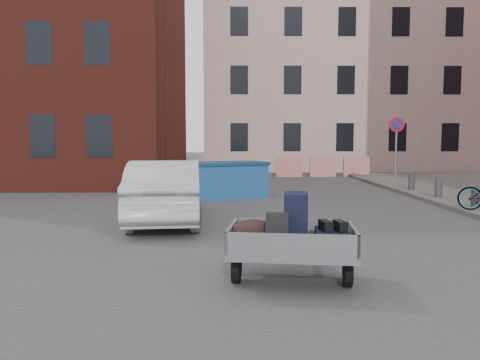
{
  "coord_description": "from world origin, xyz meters",
  "views": [
    {
      "loc": [
        -0.21,
        -8.54,
        1.89
      ],
      "look_at": [
        -0.12,
        0.52,
        1.1
      ],
      "focal_mm": 35.0,
      "sensor_mm": 36.0,
      "label": 1
    }
  ],
  "objects": [
    {
      "name": "ground",
      "position": [
        0.0,
        0.0,
        0.0
      ],
      "size": [
        120.0,
        120.0,
        0.0
      ],
      "primitive_type": "plane",
      "color": "#38383A",
      "rests_on": "ground"
    },
    {
      "name": "building_brick",
      "position": [
        -9.0,
        13.0,
        7.0
      ],
      "size": [
        12.0,
        10.0,
        14.0
      ],
      "primitive_type": "cube",
      "color": "#591E16",
      "rests_on": "ground"
    },
    {
      "name": "building_pink",
      "position": [
        6.0,
        22.0,
        7.0
      ],
      "size": [
        16.0,
        8.0,
        14.0
      ],
      "primitive_type": "cube",
      "color": "tan",
      "rests_on": "ground"
    },
    {
      "name": "no_parking_sign",
      "position": [
        6.0,
        9.48,
        2.01
      ],
      "size": [
        0.6,
        0.09,
        2.65
      ],
      "color": "gray",
      "rests_on": "sidewalk"
    },
    {
      "name": "bollards",
      "position": [
        6.0,
        3.4,
        0.4
      ],
      "size": [
        0.22,
        9.02,
        0.55
      ],
      "color": "#3A3A3D",
      "rests_on": "sidewalk"
    },
    {
      "name": "barriers",
      "position": [
        4.2,
        15.0,
        0.5
      ],
      "size": [
        4.7,
        0.18,
        1.0
      ],
      "color": "red",
      "rests_on": "ground"
    },
    {
      "name": "trailer",
      "position": [
        0.5,
        -2.59,
        0.61
      ],
      "size": [
        1.73,
        1.89,
        1.2
      ],
      "rotation": [
        0.0,
        0.0,
        -0.13
      ],
      "color": "black",
      "rests_on": "ground"
    },
    {
      "name": "dumpster",
      "position": [
        -0.64,
        6.5,
        0.59
      ],
      "size": [
        3.11,
        2.36,
        1.16
      ],
      "rotation": [
        0.0,
        0.0,
        0.38
      ],
      "color": "#1F5697",
      "rests_on": "ground"
    },
    {
      "name": "silver_car",
      "position": [
        -1.81,
        2.11,
        0.71
      ],
      "size": [
        1.91,
        4.43,
        1.42
      ],
      "primitive_type": "imported",
      "rotation": [
        0.0,
        0.0,
        3.24
      ],
      "color": "#B4B7BC",
      "rests_on": "ground"
    }
  ]
}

